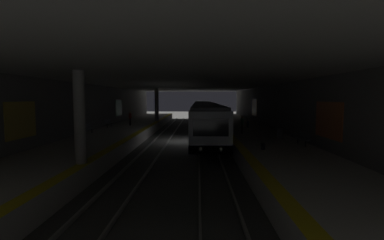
% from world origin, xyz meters
% --- Properties ---
extents(ground_plane, '(120.00, 120.00, 0.00)m').
position_xyz_m(ground_plane, '(0.00, 0.00, 0.00)').
color(ground_plane, '#42423F').
extents(track_left, '(60.00, 1.53, 0.16)m').
position_xyz_m(track_left, '(0.00, -2.20, 0.08)').
color(track_left, gray).
rests_on(track_left, ground).
extents(track_right, '(60.00, 1.53, 0.16)m').
position_xyz_m(track_right, '(0.00, 2.20, 0.08)').
color(track_right, gray).
rests_on(track_right, ground).
extents(platform_left, '(60.00, 5.30, 1.06)m').
position_xyz_m(platform_left, '(0.00, -6.55, 0.53)').
color(platform_left, beige).
rests_on(platform_left, ground).
extents(platform_right, '(60.00, 5.30, 1.06)m').
position_xyz_m(platform_right, '(0.00, 6.55, 0.53)').
color(platform_right, beige).
rests_on(platform_right, ground).
extents(wall_left, '(60.00, 0.56, 5.60)m').
position_xyz_m(wall_left, '(0.00, -9.45, 2.80)').
color(wall_left, slate).
rests_on(wall_left, ground).
extents(wall_right, '(60.00, 0.56, 5.60)m').
position_xyz_m(wall_right, '(-0.01, 9.45, 2.80)').
color(wall_right, slate).
rests_on(wall_right, ground).
extents(ceiling_slab, '(60.00, 19.40, 0.40)m').
position_xyz_m(ceiling_slab, '(0.00, 0.00, 5.80)').
color(ceiling_slab, beige).
rests_on(ceiling_slab, wall_left).
extents(pillar_near, '(0.56, 0.56, 4.55)m').
position_xyz_m(pillar_near, '(-13.92, 4.35, 3.33)').
color(pillar_near, gray).
rests_on(pillar_near, platform_right).
extents(pillar_far, '(0.56, 0.56, 4.55)m').
position_xyz_m(pillar_far, '(11.33, 4.35, 3.33)').
color(pillar_far, gray).
rests_on(pillar_far, platform_right).
extents(metro_train, '(37.05, 2.83, 3.49)m').
position_xyz_m(metro_train, '(8.59, -2.20, 2.02)').
color(metro_train, '#B7BCC6').
rests_on(metro_train, track_left).
extents(bench_left_near, '(1.70, 0.47, 0.86)m').
position_xyz_m(bench_left_near, '(-8.34, -8.53, 1.57)').
color(bench_left_near, '#262628').
rests_on(bench_left_near, platform_left).
extents(bench_left_mid, '(1.70, 0.47, 0.86)m').
position_xyz_m(bench_left_mid, '(11.86, -8.53, 1.57)').
color(bench_left_mid, '#262628').
rests_on(bench_left_mid, platform_left).
extents(bench_left_far, '(1.70, 0.47, 0.86)m').
position_xyz_m(bench_left_far, '(14.19, -8.53, 1.57)').
color(bench_left_far, '#262628').
rests_on(bench_left_far, platform_left).
extents(bench_right_mid, '(1.70, 0.47, 0.86)m').
position_xyz_m(bench_right_mid, '(-2.46, 8.53, 1.57)').
color(bench_right_mid, '#262628').
rests_on(bench_right_mid, platform_right).
extents(bench_right_far, '(1.70, 0.47, 0.86)m').
position_xyz_m(bench_right_far, '(3.27, 8.53, 1.57)').
color(bench_right_far, '#262628').
rests_on(bench_right_far, platform_right).
extents(person_waiting_near, '(0.60, 0.22, 1.64)m').
position_xyz_m(person_waiting_near, '(5.14, 6.56, 1.94)').
color(person_waiting_near, black).
rests_on(person_waiting_near, platform_right).
extents(person_walking_mid, '(0.60, 0.22, 1.59)m').
position_xyz_m(person_walking_mid, '(-2.16, -5.39, 1.91)').
color(person_walking_mid, '#454545').
rests_on(person_walking_mid, platform_left).
extents(suitcase_rolling, '(0.42, 0.20, 1.01)m').
position_xyz_m(suitcase_rolling, '(3.14, -6.82, 1.41)').
color(suitcase_rolling, navy).
rests_on(suitcase_rolling, platform_left).
extents(backpack_on_floor, '(0.30, 0.20, 0.40)m').
position_xyz_m(backpack_on_floor, '(-9.96, -5.47, 1.25)').
color(backpack_on_floor, black).
rests_on(backpack_on_floor, platform_left).
extents(trash_bin, '(0.44, 0.44, 0.85)m').
position_xyz_m(trash_bin, '(-5.52, -7.80, 1.48)').
color(trash_bin, '#595B5E').
rests_on(trash_bin, platform_left).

